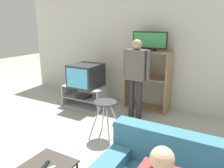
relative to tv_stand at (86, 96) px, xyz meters
name	(u,v)px	position (x,y,z in m)	size (l,w,h in m)	color
wall_back	(141,47)	(0.94, 0.83, 1.07)	(6.40, 0.06, 2.60)	beige
tv_stand	(86,96)	(0.00, 0.00, 0.00)	(0.98, 0.55, 0.47)	#A8A8AD
television_main	(86,75)	(0.02, -0.01, 0.49)	(0.61, 0.66, 0.49)	#2D2D33
media_shelf	(147,80)	(1.25, 0.54, 0.42)	(0.93, 0.44, 1.28)	#9E7A51
television_flat	(150,42)	(1.25, 0.54, 1.22)	(0.74, 0.20, 0.39)	black
folding_stool	(105,108)	(1.12, -1.00, 0.28)	(0.41, 0.43, 0.63)	#B7B7BC
remote_control_black	(45,165)	(1.26, -2.43, 0.17)	(0.04, 0.14, 0.02)	black
person_standing_adult	(136,72)	(1.21, -0.02, 0.70)	(0.53, 0.20, 1.54)	#2D2D33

